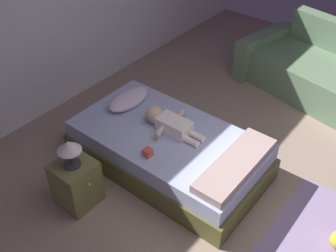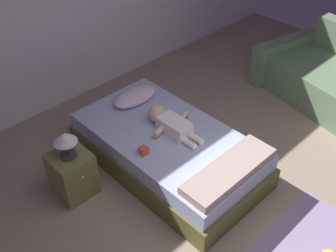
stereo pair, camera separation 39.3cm
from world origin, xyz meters
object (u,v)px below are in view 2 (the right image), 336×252
object	(u,v)px
baby	(169,122)
toothbrush	(180,116)
bed	(168,150)
lamp	(65,139)
toy_block	(144,151)
pillow	(135,97)
nightstand	(73,174)

from	to	relation	value
baby	toothbrush	distance (m)	0.23
bed	lamp	bearing A→B (deg)	158.60
toothbrush	toy_block	xyz separation A→B (m)	(-0.66, -0.16, 0.03)
bed	baby	distance (m)	0.31
pillow	baby	world-z (taller)	baby
toothbrush	lamp	bearing A→B (deg)	168.10
pillow	toy_block	world-z (taller)	pillow
bed	toothbrush	size ratio (longest dim) A/B	13.70
toothbrush	pillow	bearing A→B (deg)	105.11
nightstand	bed	bearing A→B (deg)	-21.40
pillow	baby	size ratio (longest dim) A/B	0.81
pillow	bed	bearing A→B (deg)	-101.34
lamp	toy_block	world-z (taller)	lamp
toy_block	nightstand	bearing A→B (deg)	143.24
bed	lamp	xyz separation A→B (m)	(-0.94, 0.37, 0.48)
baby	toothbrush	world-z (taller)	baby
baby	toy_block	distance (m)	0.46
bed	pillow	bearing A→B (deg)	78.66
nightstand	lamp	size ratio (longest dim) A/B	1.74
pillow	baby	xyz separation A→B (m)	(-0.06, -0.62, 0.01)
baby	toy_block	bearing A→B (deg)	-166.55
lamp	bed	bearing A→B (deg)	-21.40
toy_block	lamp	bearing A→B (deg)	143.23
pillow	toothbrush	xyz separation A→B (m)	(0.15, -0.56, -0.05)
bed	nightstand	world-z (taller)	nightstand
bed	pillow	xyz separation A→B (m)	(0.13, 0.67, 0.28)
toothbrush	nightstand	size ratio (longest dim) A/B	0.31
bed	lamp	distance (m)	1.11
nightstand	lamp	xyz separation A→B (m)	(0.00, 0.00, 0.45)
toy_block	pillow	bearing A→B (deg)	54.90
toothbrush	lamp	distance (m)	1.27
baby	nightstand	bearing A→B (deg)	162.71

